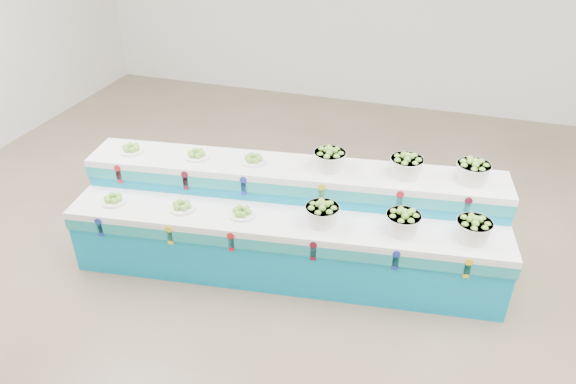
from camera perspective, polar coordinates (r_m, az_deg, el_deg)
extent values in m
plane|color=brown|center=(5.51, -0.11, -9.41)|extent=(10.00, 10.00, 0.00)
cylinder|color=white|center=(5.61, -18.24, -0.66)|extent=(0.28, 0.28, 0.09)
cylinder|color=white|center=(5.33, -11.34, -1.42)|extent=(0.28, 0.28, 0.09)
cylinder|color=white|center=(5.15, -4.98, -2.10)|extent=(0.28, 0.28, 0.09)
cylinder|color=white|center=(5.88, -16.48, 4.55)|extent=(0.28, 0.28, 0.09)
cylinder|color=white|center=(5.61, -9.80, 4.08)|extent=(0.28, 0.28, 0.09)
cylinder|color=white|center=(5.44, -3.72, 3.60)|extent=(0.28, 0.28, 0.09)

